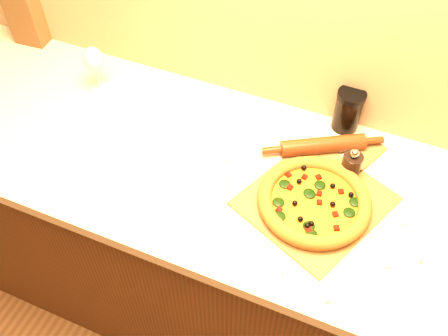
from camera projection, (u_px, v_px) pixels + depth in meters
cabinet at (255, 263)px, 1.77m from camera, size 2.80×0.65×0.86m
countertop at (262, 184)px, 1.43m from camera, size 2.84×0.68×0.04m
pizza_peel at (318, 198)px, 1.37m from camera, size 0.44×0.52×0.01m
pizza at (314, 201)px, 1.33m from camera, size 0.30×0.30×0.04m
pepper_grinder at (351, 165)px, 1.39m from camera, size 0.06×0.06×0.11m
rolling_pin at (323, 145)px, 1.47m from camera, size 0.33×0.20×0.05m
wine_glass at (94, 60)px, 1.58m from camera, size 0.07×0.07×0.16m
paper_bag at (26, 12)px, 1.76m from camera, size 0.12×0.10×0.23m
dark_jar at (348, 110)px, 1.50m from camera, size 0.08×0.08×0.14m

